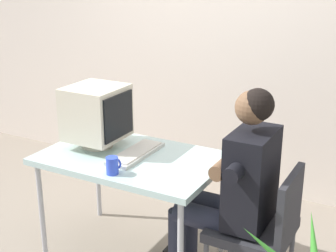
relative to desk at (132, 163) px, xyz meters
name	(u,v)px	position (x,y,z in m)	size (l,w,h in m)	color
ground_plane	(134,252)	(0.00, 0.00, -0.67)	(12.00, 12.00, 0.00)	gray
wall_back	(254,17)	(0.30, 1.40, 0.83)	(8.00, 0.10, 3.00)	beige
desk	(132,163)	(0.00, 0.00, 0.00)	(1.17, 0.75, 0.73)	#B7B7BC
crt_monitor	(97,113)	(-0.29, 0.04, 0.29)	(0.36, 0.37, 0.42)	beige
keyboard	(136,153)	(0.02, 0.02, 0.07)	(0.17, 0.48, 0.03)	silver
office_chair	(262,225)	(0.90, -0.01, -0.20)	(0.46, 0.46, 0.82)	#4C4C51
person_seated	(233,185)	(0.71, -0.01, 0.02)	(0.72, 0.59, 1.28)	black
desk_mug	(113,165)	(0.05, -0.29, 0.11)	(0.07, 0.08, 0.11)	blue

